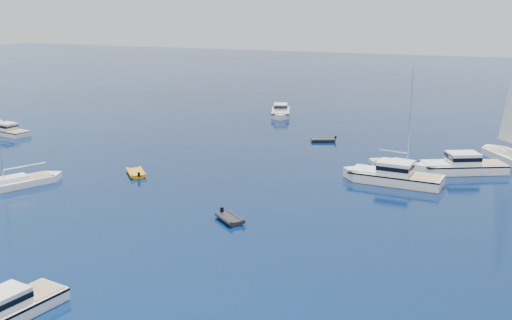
{
  "coord_description": "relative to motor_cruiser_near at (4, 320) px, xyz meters",
  "views": [
    {
      "loc": [
        22.28,
        -28.92,
        17.13
      ],
      "look_at": [
        -1.48,
        24.95,
        2.2
      ],
      "focal_mm": 42.51,
      "sensor_mm": 36.0,
      "label": 1
    }
  ],
  "objects": [
    {
      "name": "tender_grey_far",
      "position": [
        2.24,
        51.98,
        0.0
      ],
      "size": [
        3.76,
        3.08,
        0.95
      ],
      "primitive_type": null,
      "rotation": [
        0.0,
        0.0,
        2.02
      ],
      "color": "black",
      "rests_on": "ground"
    },
    {
      "name": "motor_cruiser_horizon",
      "position": [
        -9.95,
        67.71,
        0.0
      ],
      "size": [
        5.96,
        9.76,
        2.45
      ],
      "primitive_type": null,
      "rotation": [
        0.0,
        0.0,
        3.5
      ],
      "color": "silver",
      "rests_on": "ground"
    },
    {
      "name": "motor_cruiser_distant",
      "position": [
        20.26,
        43.27,
        0.0
      ],
      "size": [
        10.78,
        7.79,
        2.76
      ],
      "primitive_type": null,
      "rotation": [
        0.0,
        0.0,
        2.06
      ],
      "color": "white",
      "rests_on": "ground"
    },
    {
      "name": "tender_grey_near",
      "position": [
        4.51,
        19.69,
        0.0
      ],
      "size": [
        3.46,
        3.24,
        0.95
      ],
      "primitive_type": null,
      "rotation": [
        0.0,
        0.0,
        4.04
      ],
      "color": "black",
      "rests_on": "ground"
    },
    {
      "name": "motor_cruiser_near",
      "position": [
        0.0,
        0.0,
        0.0
      ],
      "size": [
        3.7,
        8.54,
        2.17
      ],
      "primitive_type": null,
      "rotation": [
        0.0,
        0.0,
        3.0
      ],
      "color": "silver",
      "rests_on": "ground"
    },
    {
      "name": "motor_cruiser_far_l",
      "position": [
        -39.02,
        38.49,
        0.0
      ],
      "size": [
        8.49,
        3.85,
        2.15
      ],
      "primitive_type": null,
      "rotation": [
        0.0,
        0.0,
        1.4
      ],
      "color": "silver",
      "rests_on": "ground"
    },
    {
      "name": "sailboat_fore",
      "position": [
        -19.13,
        20.04,
        0.0
      ],
      "size": [
        6.52,
        10.46,
        15.06
      ],
      "primitive_type": null,
      "rotation": [
        0.0,
        0.0,
        2.73
      ],
      "color": "white",
      "rests_on": "ground"
    },
    {
      "name": "tender_yellow",
      "position": [
        -10.76,
        28.45,
        0.0
      ],
      "size": [
        3.91,
        3.96,
        0.95
      ],
      "primitive_type": null,
      "rotation": [
        0.0,
        0.0,
        0.76
      ],
      "color": "orange",
      "rests_on": "ground"
    },
    {
      "name": "motor_cruiser_centre",
      "position": [
        14.46,
        36.39,
        0.0
      ],
      "size": [
        10.96,
        3.85,
        2.84
      ],
      "primitive_type": null,
      "rotation": [
        0.0,
        0.0,
        1.52
      ],
      "color": "white",
      "rests_on": "ground"
    },
    {
      "name": "ground",
      "position": [
        3.2,
        6.44,
        0.0
      ],
      "size": [
        400.0,
        400.0,
        0.0
      ],
      "primitive_type": "plane",
      "color": "#082550",
      "rests_on": "ground"
    },
    {
      "name": "sailboat_centre",
      "position": [
        14.06,
        42.63,
        0.0
      ],
      "size": [
        8.03,
        3.43,
        11.45
      ],
      "primitive_type": null,
      "rotation": [
        0.0,
        0.0,
        4.53
      ],
      "color": "silver",
      "rests_on": "ground"
    }
  ]
}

